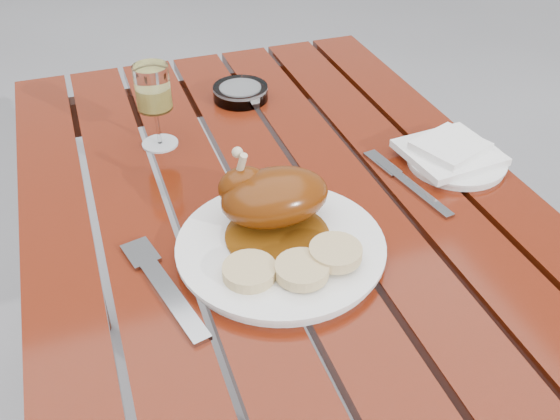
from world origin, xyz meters
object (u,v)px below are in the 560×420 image
at_px(wine_glass, 155,107).
at_px(ashtray, 240,93).
at_px(table, 281,353).
at_px(side_plate, 456,161).
at_px(dinner_plate, 281,248).

height_order(wine_glass, ashtray, wine_glass).
bearing_deg(table, side_plate, -0.41).
relative_size(table, wine_glass, 7.81).
bearing_deg(side_plate, ashtray, 127.98).
bearing_deg(wine_glass, side_plate, -26.65).
distance_m(table, dinner_plate, 0.41).
bearing_deg(ashtray, side_plate, -52.02).
bearing_deg(dinner_plate, side_plate, 18.22).
relative_size(wine_glass, side_plate, 0.89).
bearing_deg(wine_glass, ashtray, 33.18).
bearing_deg(side_plate, wine_glass, 153.35).
distance_m(wine_glass, ashtray, 0.24).
height_order(dinner_plate, ashtray, ashtray).
relative_size(wine_glass, ashtray, 1.37).
relative_size(table, side_plate, 6.95).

